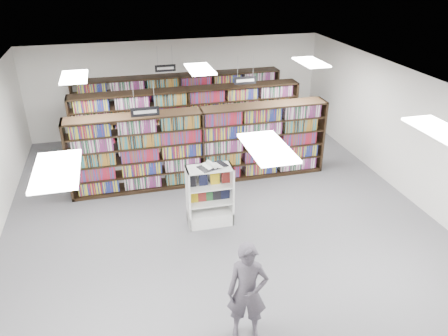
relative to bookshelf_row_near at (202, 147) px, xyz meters
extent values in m
plane|color=#55555A|center=(0.00, -2.00, -1.05)|extent=(12.00, 12.00, 0.00)
cube|color=white|center=(0.00, -2.00, 2.15)|extent=(10.00, 12.00, 0.10)
cube|color=white|center=(0.00, 4.00, 0.55)|extent=(10.00, 0.10, 3.20)
cube|color=white|center=(5.00, -2.00, 0.55)|extent=(0.10, 12.00, 3.20)
cube|color=black|center=(0.00, 0.00, 0.00)|extent=(7.00, 0.60, 2.10)
cube|color=maroon|center=(0.00, 0.00, 0.00)|extent=(6.88, 0.42, 1.98)
cube|color=black|center=(0.00, 2.00, 0.00)|extent=(7.00, 0.60, 2.10)
cube|color=maroon|center=(0.00, 2.00, 0.00)|extent=(6.88, 0.42, 1.98)
cube|color=black|center=(0.00, 3.70, 0.00)|extent=(7.00, 0.60, 2.10)
cube|color=maroon|center=(0.00, 3.70, 0.00)|extent=(6.88, 0.42, 1.98)
cylinder|color=#B2B2B7|center=(-1.73, -1.00, 1.86)|extent=(0.01, 0.01, 0.58)
cylinder|color=#B2B2B7|center=(-1.27, -1.00, 1.86)|extent=(0.01, 0.01, 0.58)
cube|color=black|center=(-1.50, -1.00, 1.46)|extent=(0.65, 0.02, 0.22)
cube|color=white|center=(-1.50, -1.01, 1.46)|extent=(0.52, 0.00, 0.08)
cylinder|color=#B2B2B7|center=(1.27, 1.00, 1.86)|extent=(0.01, 0.01, 0.58)
cylinder|color=#B2B2B7|center=(1.73, 1.00, 1.86)|extent=(0.01, 0.01, 0.58)
cube|color=black|center=(1.50, 1.00, 1.46)|extent=(0.65, 0.02, 0.22)
cube|color=white|center=(1.50, 0.99, 1.46)|extent=(0.52, 0.00, 0.08)
cylinder|color=#B2B2B7|center=(-0.73, 3.00, 1.86)|extent=(0.01, 0.01, 0.58)
cylinder|color=#B2B2B7|center=(-0.27, 3.00, 1.86)|extent=(0.01, 0.01, 0.58)
cube|color=black|center=(-0.50, 3.00, 1.46)|extent=(0.65, 0.02, 0.22)
cube|color=white|center=(-0.50, 2.99, 1.46)|extent=(0.52, 0.00, 0.08)
cube|color=white|center=(-3.00, -5.00, 2.11)|extent=(0.60, 1.20, 0.04)
cube|color=white|center=(0.00, -5.00, 2.11)|extent=(0.60, 1.20, 0.04)
cube|color=white|center=(3.00, -5.00, 2.11)|extent=(0.60, 1.20, 0.04)
cube|color=white|center=(-3.00, 0.00, 2.11)|extent=(0.60, 1.20, 0.04)
cube|color=white|center=(0.00, 0.00, 2.11)|extent=(0.60, 1.20, 0.04)
cube|color=white|center=(3.00, 0.00, 2.11)|extent=(0.60, 1.20, 0.04)
cube|color=white|center=(-0.26, -2.11, -0.89)|extent=(1.06, 0.55, 0.32)
cube|color=white|center=(-0.77, -2.10, -0.31)|extent=(0.05, 0.53, 1.47)
cube|color=white|center=(0.24, -2.12, -0.31)|extent=(0.05, 0.53, 1.47)
cube|color=white|center=(-0.26, -1.86, -0.31)|extent=(1.05, 0.05, 1.47)
cube|color=white|center=(-0.26, -2.11, 0.41)|extent=(1.06, 0.55, 0.03)
cube|color=white|center=(-0.26, -2.11, -0.47)|extent=(0.98, 0.50, 0.02)
cube|color=white|center=(-0.26, -2.11, -0.05)|extent=(0.98, 0.50, 0.02)
cube|color=black|center=(-0.67, -2.05, 0.12)|extent=(0.21, 0.08, 0.32)
cube|color=black|center=(-0.40, -2.05, 0.12)|extent=(0.21, 0.08, 0.32)
cube|color=gold|center=(-0.13, -2.06, 0.12)|extent=(0.21, 0.08, 0.32)
cube|color=maroon|center=(0.14, -2.06, 0.12)|extent=(0.21, 0.08, 0.32)
cube|color=gold|center=(-0.65, -2.05, -0.31)|extent=(0.23, 0.06, 0.30)
cube|color=maroon|center=(-0.45, -2.05, -0.31)|extent=(0.23, 0.06, 0.30)
cube|color=#1E5127|center=(-0.26, -2.06, -0.31)|extent=(0.23, 0.06, 0.30)
cube|color=black|center=(-0.07, -2.06, -0.31)|extent=(0.23, 0.06, 0.30)
cube|color=black|center=(0.12, -2.06, -0.31)|extent=(0.23, 0.06, 0.30)
cube|color=black|center=(-0.18, -2.09, 0.43)|extent=(0.73, 0.57, 0.02)
cube|color=silver|center=(-0.34, -2.09, 0.44)|extent=(0.39, 0.42, 0.06)
cube|color=silver|center=(-0.03, -2.09, 0.44)|extent=(0.38, 0.42, 0.08)
cylinder|color=silver|center=(-0.20, -2.09, 0.48)|extent=(0.21, 0.34, 0.10)
imported|color=#4C4651|center=(-0.42, -5.53, -0.15)|extent=(0.76, 0.61, 1.80)
camera|label=1|loc=(-2.13, -10.63, 4.75)|focal=35.00mm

